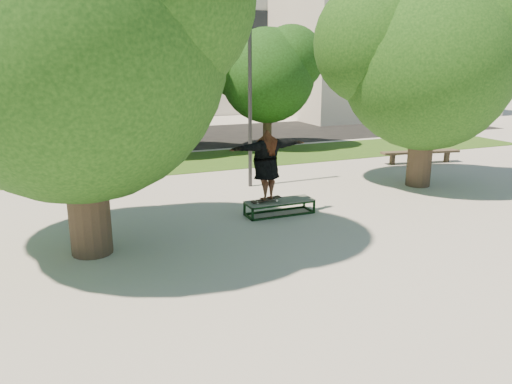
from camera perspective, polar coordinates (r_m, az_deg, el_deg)
name	(u,v)px	position (r m, az deg, el deg)	size (l,w,h in m)	color
ground	(293,241)	(11.22, 4.30, -5.59)	(120.00, 120.00, 0.00)	#AAA29C
grass_strip	(208,161)	(20.10, -5.53, 3.60)	(30.00, 4.00, 0.02)	#274D16
asphalt_strip	(151,139)	(26.08, -11.97, 5.93)	(40.00, 8.00, 0.01)	black
tree_left	(68,32)	(10.45, -20.73, 16.75)	(6.96, 5.95, 7.12)	#38281E
tree_right	(424,54)	(16.43, 18.69, 14.75)	(6.24, 5.33, 6.51)	#38281E
bg_tree_mid	(138,57)	(21.74, -13.33, 14.76)	(5.76, 4.92, 6.24)	#38281E
bg_tree_right	(266,70)	(22.87, 1.10, 13.81)	(5.04, 4.31, 5.43)	#38281E
lamppost	(250,86)	(15.49, -0.69, 12.05)	(0.25, 0.15, 6.11)	#2D2D30
office_building	(74,3)	(41.61, -20.05, 19.66)	(30.00, 14.12, 16.00)	silver
side_building	(377,59)	(38.77, 13.68, 14.59)	(15.00, 10.00, 8.00)	beige
grind_box	(279,207)	(13.03, 2.70, -1.75)	(1.80, 0.60, 0.38)	black
skater_rig	(266,165)	(12.59, 1.18, 3.10)	(2.26, 0.93, 1.86)	white
bench	(420,153)	(20.50, 18.26, 4.27)	(3.20, 1.02, 0.49)	#4D3F2E
car_silver_a	(76,127)	(25.60, -19.84, 7.03)	(1.91, 4.74, 1.62)	silver
car_dark	(49,130)	(25.21, -22.56, 6.59)	(1.64, 4.70, 1.55)	black
car_grey	(120,128)	(25.42, -15.29, 7.10)	(2.35, 5.09, 1.42)	#535358
car_silver_b	(157,124)	(26.57, -11.19, 7.63)	(1.94, 4.78, 1.39)	silver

